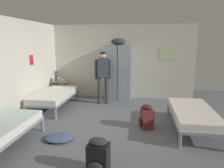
% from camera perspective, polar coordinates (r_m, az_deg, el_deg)
% --- Properties ---
extents(ground_plane, '(8.18, 8.18, 0.00)m').
position_cam_1_polar(ground_plane, '(5.09, -0.42, -11.11)').
color(ground_plane, slate).
extents(room_backdrop, '(4.96, 5.17, 2.54)m').
position_cam_1_polar(room_backdrop, '(6.27, -9.98, 5.05)').
color(room_backdrop, beige).
rests_on(room_backdrop, ground_plane).
extents(locker_bank, '(0.90, 0.55, 2.07)m').
position_cam_1_polar(locker_bank, '(7.04, 1.70, 3.45)').
color(locker_bank, '#8C99A3').
rests_on(locker_bank, ground_plane).
extents(shelf_unit, '(0.38, 0.30, 0.57)m').
position_cam_1_polar(shelf_unit, '(7.60, -13.84, -1.05)').
color(shelf_unit, '#99704C').
rests_on(shelf_unit, ground_plane).
extents(bed_right, '(0.90, 1.90, 0.49)m').
position_cam_1_polar(bed_right, '(5.03, 21.34, -7.60)').
color(bed_right, gray).
rests_on(bed_right, ground_plane).
extents(bed_left_rear, '(0.90, 1.90, 0.49)m').
position_cam_1_polar(bed_left_rear, '(6.47, -15.58, -3.02)').
color(bed_left_rear, gray).
rests_on(bed_left_rear, ground_plane).
extents(person_traveler, '(0.51, 0.29, 1.66)m').
position_cam_1_polar(person_traveler, '(6.53, -2.50, 3.08)').
color(person_traveler, '#3D3833').
rests_on(person_traveler, ground_plane).
extents(water_bottle, '(0.07, 0.07, 0.20)m').
position_cam_1_polar(water_bottle, '(7.59, -14.46, 1.30)').
color(water_bottle, '#B2DBEA').
rests_on(water_bottle, shelf_unit).
extents(lotion_bottle, '(0.06, 0.06, 0.17)m').
position_cam_1_polar(lotion_bottle, '(7.48, -13.57, 1.10)').
color(lotion_bottle, beige).
rests_on(lotion_bottle, shelf_unit).
extents(backpack_maroon, '(0.38, 0.37, 0.55)m').
position_cam_1_polar(backpack_maroon, '(4.89, 9.42, -8.97)').
color(backpack_maroon, maroon).
rests_on(backpack_maroon, ground_plane).
extents(backpack_black, '(0.34, 0.36, 0.55)m').
position_cam_1_polar(backpack_black, '(3.33, -3.82, -19.28)').
color(backpack_black, black).
rests_on(backpack_black, ground_plane).
extents(clothes_pile_denim, '(0.57, 0.46, 0.10)m').
position_cam_1_polar(clothes_pile_denim, '(4.48, -14.51, -14.10)').
color(clothes_pile_denim, '#42567A').
rests_on(clothes_pile_denim, ground_plane).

